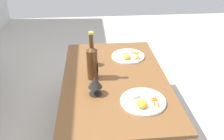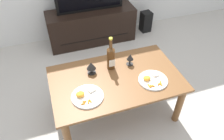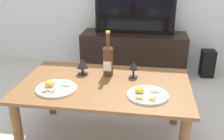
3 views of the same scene
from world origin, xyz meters
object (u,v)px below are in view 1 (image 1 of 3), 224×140
(dinner_plate_left, at_px, (143,101))
(dining_table, at_px, (115,86))
(goblet_left, at_px, (95,83))
(dinner_plate_right, at_px, (128,56))
(wine_bottle, at_px, (92,61))
(goblet_right, at_px, (94,55))

(dinner_plate_left, bearing_deg, dining_table, 23.96)
(goblet_left, distance_m, dinner_plate_left, 0.33)
(goblet_left, xyz_separation_m, dinner_plate_left, (-0.12, -0.30, -0.08))
(dinner_plate_left, bearing_deg, dinner_plate_right, -0.10)
(wine_bottle, distance_m, goblet_right, 0.21)
(wine_bottle, bearing_deg, goblet_left, -176.58)
(dining_table, relative_size, wine_bottle, 3.51)
(dining_table, relative_size, goblet_right, 9.68)
(wine_bottle, distance_m, dinner_plate_right, 0.47)
(dining_table, distance_m, wine_bottle, 0.28)
(dining_table, distance_m, goblet_left, 0.31)
(goblet_left, bearing_deg, goblet_right, 0.00)
(dinner_plate_left, bearing_deg, wine_bottle, 43.30)
(dinner_plate_left, distance_m, dinner_plate_right, 0.66)
(wine_bottle, distance_m, dinner_plate_left, 0.47)
(wine_bottle, xyz_separation_m, goblet_left, (-0.21, -0.01, -0.05))
(goblet_right, xyz_separation_m, dinner_plate_right, (0.12, -0.30, -0.08))
(goblet_right, bearing_deg, dinner_plate_right, -68.72)
(dinner_plate_left, xyz_separation_m, dinner_plate_right, (0.66, -0.00, -0.00))
(dining_table, bearing_deg, wine_bottle, 90.64)
(goblet_left, distance_m, dinner_plate_right, 0.62)
(goblet_right, bearing_deg, wine_bottle, 176.58)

